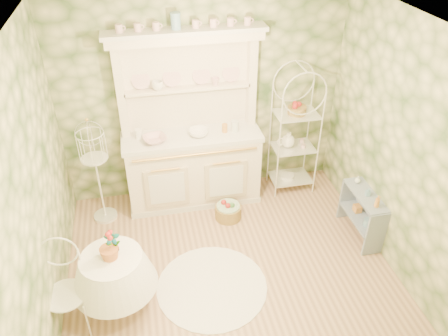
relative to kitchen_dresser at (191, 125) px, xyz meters
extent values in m
plane|color=tan|center=(0.20, -1.52, -1.15)|extent=(3.60, 3.60, 0.00)
plane|color=white|center=(0.20, -1.52, 1.56)|extent=(3.60, 3.60, 0.00)
plane|color=beige|center=(-1.60, -1.52, 0.21)|extent=(3.60, 3.60, 0.00)
plane|color=beige|center=(2.00, -1.52, 0.21)|extent=(3.60, 3.60, 0.00)
plane|color=beige|center=(0.20, 0.28, 0.21)|extent=(3.60, 3.60, 0.00)
cube|color=white|center=(0.00, 0.00, 0.00)|extent=(1.87, 0.61, 2.29)
cube|color=white|center=(1.37, 0.00, -0.19)|extent=(0.59, 0.42, 1.90)
cube|color=#7E8DA2|center=(1.88, -1.13, -0.86)|extent=(0.31, 0.69, 0.58)
cylinder|color=white|center=(-1.03, -1.65, -0.75)|extent=(0.76, 0.76, 0.80)
cube|color=white|center=(-1.48, -1.79, -0.74)|extent=(0.40, 0.40, 0.81)
cube|color=white|center=(-1.20, -0.16, -0.45)|extent=(0.35, 0.35, 1.39)
cylinder|color=olive|center=(0.37, -0.49, -1.03)|extent=(0.43, 0.43, 0.24)
cylinder|color=white|center=(-0.05, -1.59, -1.14)|extent=(1.46, 1.46, 0.01)
imported|color=white|center=(-0.46, -0.08, -0.13)|extent=(0.34, 0.34, 0.07)
imported|color=white|center=(0.08, -0.04, -0.13)|extent=(0.31, 0.31, 0.08)
imported|color=white|center=(-0.36, 0.16, 0.47)|extent=(0.16, 0.16, 0.11)
imported|color=white|center=(0.34, 0.16, 0.47)|extent=(0.13, 0.13, 0.09)
imported|color=#3F7238|center=(-0.99, -1.62, -0.30)|extent=(0.15, 0.11, 0.28)
imported|color=#C88434|center=(1.88, -1.36, -0.46)|extent=(0.08, 0.08, 0.15)
imported|color=#6F9FB8|center=(1.88, -1.15, -0.49)|extent=(0.05, 0.05, 0.11)
imported|color=silver|center=(1.88, -0.89, -0.50)|extent=(0.09, 0.09, 0.09)
camera|label=1|loc=(-0.59, -4.75, 2.59)|focal=35.00mm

